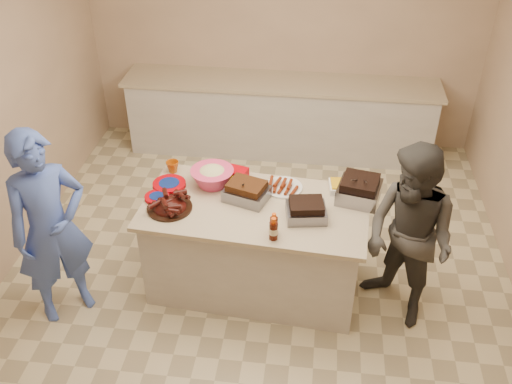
# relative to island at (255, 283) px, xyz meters

# --- Properties ---
(room) EXTENTS (4.50, 5.00, 2.70)m
(room) POSITION_rel_island_xyz_m (0.00, 0.14, 0.00)
(room) COLOR tan
(room) RESTS_ON ground
(back_counter) EXTENTS (3.60, 0.64, 0.90)m
(back_counter) POSITION_rel_island_xyz_m (0.00, 2.34, 0.45)
(back_counter) COLOR beige
(back_counter) RESTS_ON ground
(island) EXTENTS (1.87, 1.09, 0.85)m
(island) POSITION_rel_island_xyz_m (0.00, 0.00, 0.00)
(island) COLOR beige
(island) RESTS_ON ground
(rib_platter) EXTENTS (0.40, 0.40, 0.15)m
(rib_platter) POSITION_rel_island_xyz_m (-0.67, -0.12, 0.85)
(rib_platter) COLOR #3D0F0B
(rib_platter) RESTS_ON island
(pulled_pork_tray) EXTENTS (0.40, 0.35, 0.10)m
(pulled_pork_tray) POSITION_rel_island_xyz_m (-0.08, 0.08, 0.85)
(pulled_pork_tray) COLOR #47230F
(pulled_pork_tray) RESTS_ON island
(brisket_tray) EXTENTS (0.34, 0.30, 0.09)m
(brisket_tray) POSITION_rel_island_xyz_m (0.41, -0.10, 0.85)
(brisket_tray) COLOR black
(brisket_tray) RESTS_ON island
(roasting_pan) EXTENTS (0.39, 0.39, 0.13)m
(roasting_pan) POSITION_rel_island_xyz_m (0.82, 0.20, 0.85)
(roasting_pan) COLOR gray
(roasting_pan) RESTS_ON island
(coleslaw_bowl) EXTENTS (0.39, 0.39, 0.25)m
(coleslaw_bowl) POSITION_rel_island_xyz_m (-0.39, 0.26, 0.85)
(coleslaw_bowl) COLOR #DA3868
(coleslaw_bowl) RESTS_ON island
(sausage_plate) EXTENTS (0.38, 0.38, 0.05)m
(sausage_plate) POSITION_rel_island_xyz_m (0.20, 0.28, 0.85)
(sausage_plate) COLOR silver
(sausage_plate) RESTS_ON island
(mac_cheese_dish) EXTENTS (0.28, 0.22, 0.07)m
(mac_cheese_dish) POSITION_rel_island_xyz_m (0.72, 0.32, 0.85)
(mac_cheese_dish) COLOR gold
(mac_cheese_dish) RESTS_ON island
(bbq_bottle_a) EXTENTS (0.07, 0.07, 0.19)m
(bbq_bottle_a) POSITION_rel_island_xyz_m (0.18, -0.39, 0.85)
(bbq_bottle_a) COLOR #380D04
(bbq_bottle_a) RESTS_ON island
(bbq_bottle_b) EXTENTS (0.06, 0.06, 0.18)m
(bbq_bottle_b) POSITION_rel_island_xyz_m (0.18, -0.32, 0.85)
(bbq_bottle_b) COLOR #380D04
(bbq_bottle_b) RESTS_ON island
(mustard_bottle) EXTENTS (0.05, 0.05, 0.11)m
(mustard_bottle) POSITION_rel_island_xyz_m (-0.23, 0.26, 0.85)
(mustard_bottle) COLOR gold
(mustard_bottle) RESTS_ON island
(sauce_bowl) EXTENTS (0.14, 0.05, 0.14)m
(sauce_bowl) POSITION_rel_island_xyz_m (0.02, 0.12, 0.85)
(sauce_bowl) COLOR silver
(sauce_bowl) RESTS_ON island
(plate_stack_large) EXTENTS (0.30, 0.30, 0.03)m
(plate_stack_large) POSITION_rel_island_xyz_m (-0.75, 0.19, 0.85)
(plate_stack_large) COLOR #A30008
(plate_stack_large) RESTS_ON island
(plate_stack_small) EXTENTS (0.22, 0.22, 0.03)m
(plate_stack_small) POSITION_rel_island_xyz_m (-0.81, -0.00, 0.85)
(plate_stack_small) COLOR #A30008
(plate_stack_small) RESTS_ON island
(plastic_cup) EXTENTS (0.12, 0.11, 0.11)m
(plastic_cup) POSITION_rel_island_xyz_m (-0.77, 0.41, 0.85)
(plastic_cup) COLOR #A74B07
(plastic_cup) RESTS_ON island
(basket_stack) EXTENTS (0.21, 0.18, 0.09)m
(basket_stack) POSITION_rel_island_xyz_m (-0.21, 0.38, 0.85)
(basket_stack) COLOR #A30008
(basket_stack) RESTS_ON island
(guest_blue) EXTENTS (1.58, 1.65, 0.40)m
(guest_blue) POSITION_rel_island_xyz_m (-1.52, -0.46, 0.00)
(guest_blue) COLOR #4866C8
(guest_blue) RESTS_ON ground
(guest_gray) EXTENTS (1.69, 1.60, 0.59)m
(guest_gray) POSITION_rel_island_xyz_m (1.20, -0.18, 0.00)
(guest_gray) COLOR #44423E
(guest_gray) RESTS_ON ground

